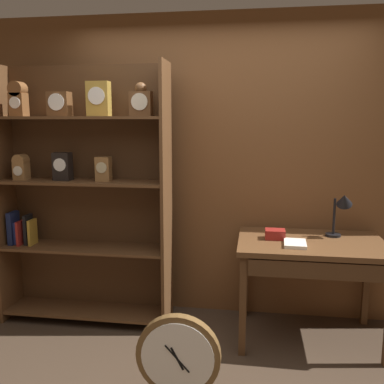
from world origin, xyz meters
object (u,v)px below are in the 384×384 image
at_px(workbench, 311,254).
at_px(toolbox_small, 275,234).
at_px(open_repair_manual, 295,244).
at_px(desk_lamp, 342,207).
at_px(round_clock_large, 178,358).
at_px(bookshelf, 82,191).

bearing_deg(workbench, toolbox_small, 170.38).
xyz_separation_m(toolbox_small, open_repair_manual, (0.14, -0.15, -0.02)).
distance_m(desk_lamp, open_repair_manual, 0.51).
relative_size(workbench, round_clock_large, 1.98).
xyz_separation_m(workbench, desk_lamp, (0.23, 0.16, 0.35)).
relative_size(bookshelf, toolbox_small, 14.13).
relative_size(open_repair_manual, round_clock_large, 0.39).
distance_m(bookshelf, toolbox_small, 1.63).
bearing_deg(workbench, desk_lamp, 33.60).
bearing_deg(bookshelf, workbench, -3.19).
xyz_separation_m(bookshelf, workbench, (1.87, -0.10, -0.43)).
xyz_separation_m(bookshelf, toolbox_small, (1.60, -0.06, -0.30)).
bearing_deg(round_clock_large, open_repair_manual, 46.31).
height_order(workbench, round_clock_large, workbench).
bearing_deg(workbench, bookshelf, 176.81).
xyz_separation_m(workbench, open_repair_manual, (-0.13, -0.11, 0.11)).
distance_m(toolbox_small, round_clock_large, 1.23).
bearing_deg(bookshelf, open_repair_manual, -6.91).
distance_m(desk_lamp, round_clock_large, 1.70).
height_order(bookshelf, desk_lamp, bookshelf).
distance_m(desk_lamp, toolbox_small, 0.56).
bearing_deg(toolbox_small, open_repair_manual, -47.50).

